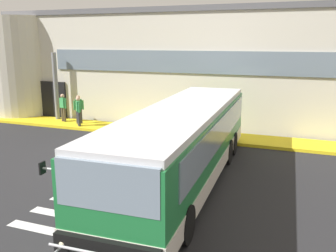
% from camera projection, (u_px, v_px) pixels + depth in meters
% --- Properties ---
extents(ground_plane, '(80.00, 90.00, 0.02)m').
position_uv_depth(ground_plane, '(120.00, 160.00, 15.57)').
color(ground_plane, '#232326').
rests_on(ground_plane, ground).
extents(bay_paint_stripes, '(4.40, 3.96, 0.01)m').
position_uv_depth(bay_paint_stripes, '(113.00, 208.00, 11.06)').
color(bay_paint_stripes, silver).
rests_on(bay_paint_stripes, ground).
extents(terminal_building, '(24.45, 13.80, 6.73)m').
position_uv_depth(terminal_building, '(188.00, 63.00, 25.65)').
color(terminal_building, beige).
rests_on(terminal_building, ground).
extents(boarding_curb, '(26.65, 2.00, 0.15)m').
position_uv_depth(boarding_curb, '(161.00, 132.00, 19.93)').
color(boarding_curb, yellow).
rests_on(boarding_curb, ground).
extents(entry_support_column, '(0.28, 0.28, 4.08)m').
position_uv_depth(entry_support_column, '(56.00, 86.00, 22.46)').
color(entry_support_column, slate).
rests_on(entry_support_column, boarding_curb).
extents(bus_main_foreground, '(3.04, 12.00, 2.70)m').
position_uv_depth(bus_main_foreground, '(183.00, 146.00, 12.82)').
color(bus_main_foreground, '#1E7238').
rests_on(bus_main_foreground, ground).
extents(passenger_near_column, '(0.57, 0.32, 1.68)m').
position_uv_depth(passenger_near_column, '(63.00, 106.00, 22.00)').
color(passenger_near_column, '#4C4233').
rests_on(passenger_near_column, boarding_curb).
extents(passenger_by_doorway, '(0.52, 0.50, 1.68)m').
position_uv_depth(passenger_by_doorway, '(79.00, 107.00, 21.48)').
color(passenger_by_doorway, '#2D2D33').
rests_on(passenger_by_doorway, boarding_curb).
extents(passenger_at_curb_edge, '(0.43, 0.46, 1.68)m').
position_uv_depth(passenger_at_curb_edge, '(79.00, 110.00, 20.83)').
color(passenger_at_curb_edge, '#2D2D33').
rests_on(passenger_at_curb_edge, boarding_curb).
extents(safety_bollard_yellow, '(0.18, 0.18, 0.90)m').
position_uv_depth(safety_bollard_yellow, '(178.00, 133.00, 18.27)').
color(safety_bollard_yellow, yellow).
rests_on(safety_bollard_yellow, ground).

